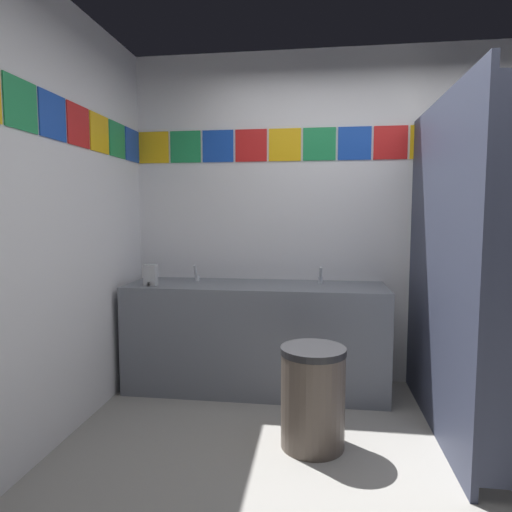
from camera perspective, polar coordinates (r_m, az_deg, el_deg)
name	(u,v)px	position (r m, az deg, el deg)	size (l,w,h in m)	color
ground_plane	(400,494)	(2.57, 17.92, -26.87)	(8.45, 8.45, 0.00)	gray
wall_back	(370,218)	(3.72, 14.32, 4.75)	(3.84, 0.09, 2.65)	silver
wall_side	(18,220)	(2.64, -28.01, 4.10)	(0.09, 3.04, 2.65)	silver
vanity_counter	(256,335)	(3.53, -0.03, -10.08)	(1.97, 0.58, 0.82)	slate
faucet_left	(196,275)	(3.62, -7.61, -2.40)	(0.04, 0.10, 0.14)	silver
faucet_right	(321,277)	(3.49, 8.23, -2.69)	(0.04, 0.10, 0.14)	silver
soap_dispenser	(151,275)	(3.46, -13.27, -2.42)	(0.09, 0.09, 0.16)	#B7BABF
stall_divider	(481,273)	(2.79, 26.68, -1.93)	(0.92, 1.55, 2.07)	#33384C
trash_bin	(313,397)	(2.76, 7.25, -17.36)	(0.38, 0.38, 0.59)	brown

